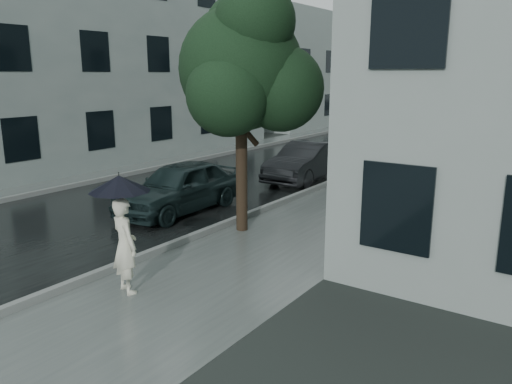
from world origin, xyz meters
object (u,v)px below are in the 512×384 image
Objects in this scene: street_tree at (244,67)px; lamp_post at (362,90)px; car_near at (180,187)px; pedestrian at (125,246)px; car_far at (306,161)px.

street_tree reaches higher than lamp_post.
lamp_post is at bearing 75.74° from car_near.
lamp_post is at bearing -68.31° from pedestrian.
pedestrian is at bearing -83.92° from street_tree.
pedestrian is 10.36m from car_far.
car_far is at bearing 104.60° from street_tree.
pedestrian is 5.32m from car_near.
car_far is at bearing -61.42° from pedestrian.
pedestrian is at bearing -57.88° from car_near.
car_near is 0.99× the size of car_far.
street_tree is 1.04× the size of lamp_post.
street_tree is 6.98m from car_far.
pedestrian is 5.21m from street_tree.
car_near is at bearing -100.55° from car_far.
car_near is 5.75m from car_far.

